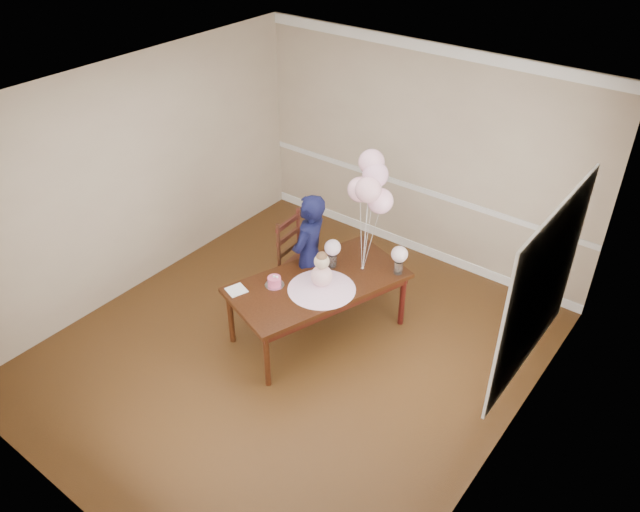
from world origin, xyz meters
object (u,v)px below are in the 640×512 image
Objects in this scene: birthday_cake at (274,281)px; dining_chair_seat at (305,268)px; woman at (309,257)px; dining_table_top at (318,283)px.

birthday_cake is 0.29× the size of dining_chair_seat.
birthday_cake is 0.73m from dining_chair_seat.
birthday_cake is 0.57m from woman.
woman is at bearing -39.78° from dining_chair_seat.
dining_table_top is 1.24× the size of woman.
birthday_cake is at bearing -10.71° from woman.
woman reaches higher than birthday_cake.
dining_table_top is 0.58m from dining_chair_seat.
dining_chair_seat is 0.32× the size of woman.
dining_table_top is 0.39m from woman.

